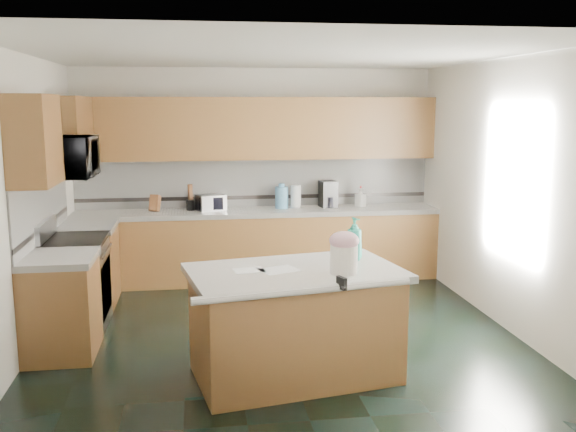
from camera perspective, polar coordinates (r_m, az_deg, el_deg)
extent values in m
plane|color=black|center=(6.47, -0.89, -10.40)|extent=(4.60, 4.60, 0.00)
plane|color=white|center=(6.08, -0.96, 14.21)|extent=(4.60, 4.60, 0.00)
cube|color=silver|center=(8.42, -2.93, 3.81)|extent=(4.60, 0.04, 2.70)
cube|color=silver|center=(3.88, 3.44, -3.45)|extent=(4.60, 0.04, 2.70)
cube|color=silver|center=(6.28, -22.44, 0.97)|extent=(0.04, 4.60, 2.70)
cube|color=silver|center=(6.82, 18.81, 1.85)|extent=(0.04, 4.60, 2.70)
cube|color=#472B14|center=(8.25, -2.67, -2.79)|extent=(4.60, 0.60, 0.86)
cube|color=white|center=(8.16, -2.69, 0.36)|extent=(4.60, 0.64, 0.06)
cube|color=#472B14|center=(8.19, -2.85, 7.78)|extent=(4.60, 0.33, 0.78)
cube|color=silver|center=(8.40, -2.90, 3.01)|extent=(4.60, 0.02, 0.63)
cube|color=black|center=(8.42, -2.89, 1.69)|extent=(4.60, 0.01, 0.05)
cube|color=#472B14|center=(7.63, -17.30, -4.30)|extent=(0.60, 0.82, 0.86)
cube|color=white|center=(7.53, -17.48, -0.90)|extent=(0.64, 0.82, 0.06)
cube|color=#472B14|center=(6.18, -19.51, -7.75)|extent=(0.60, 0.72, 0.86)
cube|color=white|center=(6.06, -19.76, -3.60)|extent=(0.64, 0.72, 0.06)
cube|color=silver|center=(6.81, -21.00, 0.74)|extent=(0.02, 2.30, 0.63)
cube|color=black|center=(6.84, -20.85, -0.87)|extent=(0.01, 2.30, 0.05)
cube|color=#472B14|center=(7.57, -18.75, 7.10)|extent=(0.33, 1.09, 0.78)
cube|color=#472B14|center=(5.94, -21.64, 6.29)|extent=(0.33, 0.72, 0.78)
cube|color=#B7B7BC|center=(6.87, -18.33, -5.82)|extent=(0.60, 0.76, 0.88)
cube|color=black|center=(6.84, -15.90, -6.12)|extent=(0.02, 0.68, 0.55)
cube|color=black|center=(6.76, -18.54, -2.07)|extent=(0.62, 0.78, 0.04)
cylinder|color=#B7B7BC|center=(6.74, -15.80, -3.01)|extent=(0.02, 0.66, 0.02)
cube|color=#B7B7BC|center=(6.79, -20.75, -1.11)|extent=(0.06, 0.76, 0.18)
imported|color=#B7B7BC|center=(6.65, -18.93, 4.97)|extent=(0.50, 0.73, 0.41)
cube|color=#472B14|center=(5.37, 0.61, -9.82)|extent=(1.74, 1.18, 0.86)
cube|color=white|center=(5.24, 0.62, -5.08)|extent=(1.85, 1.30, 0.06)
cylinder|color=white|center=(4.76, 1.56, -6.64)|extent=(1.68, 0.36, 0.06)
cylinder|color=white|center=(5.10, 4.99, -3.84)|extent=(0.22, 0.22, 0.23)
ellipsoid|color=#D498A8|center=(5.07, 5.02, -2.19)|extent=(0.24, 0.24, 0.15)
cylinder|color=tan|center=(5.06, 5.02, -1.64)|extent=(0.08, 0.03, 0.03)
sphere|color=tan|center=(5.05, 4.59, -1.65)|extent=(0.04, 0.04, 0.04)
sphere|color=tan|center=(5.07, 5.46, -1.62)|extent=(0.04, 0.04, 0.04)
imported|color=teal|center=(5.53, 5.91, -2.04)|extent=(0.18, 0.18, 0.37)
cube|color=white|center=(5.21, -0.83, -4.81)|extent=(0.36, 0.32, 0.00)
cube|color=white|center=(5.20, -3.48, -4.84)|extent=(0.27, 0.22, 0.00)
cube|color=black|center=(4.82, 4.79, -5.97)|extent=(0.07, 0.11, 0.09)
cylinder|color=black|center=(4.76, 4.95, -6.40)|extent=(0.02, 0.07, 0.02)
cube|color=#472814|center=(8.17, -11.75, 1.12)|extent=(0.16, 0.18, 0.22)
cylinder|color=black|center=(8.19, -8.66, 0.98)|extent=(0.11, 0.11, 0.13)
cylinder|color=#472814|center=(8.17, -8.69, 2.12)|extent=(0.06, 0.06, 0.20)
cube|color=#B7B7BC|center=(8.16, -6.87, 1.21)|extent=(0.40, 0.34, 0.20)
cube|color=black|center=(8.05, -6.85, 1.09)|extent=(0.30, 0.01, 0.16)
cylinder|color=white|center=(8.30, 0.70, 1.76)|extent=(0.13, 0.13, 0.29)
cylinder|color=#B7B7BC|center=(8.32, 0.70, 0.81)|extent=(0.19, 0.19, 0.01)
cylinder|color=#5999C7|center=(8.23, -0.57, 1.65)|extent=(0.17, 0.17, 0.28)
cylinder|color=#5999C7|center=(8.21, -0.57, 2.75)|extent=(0.08, 0.08, 0.04)
cube|color=black|center=(8.35, 3.59, 1.97)|extent=(0.23, 0.24, 0.34)
cylinder|color=black|center=(8.31, 3.65, 1.23)|extent=(0.14, 0.14, 0.14)
imported|color=white|center=(8.42, 6.47, 1.65)|extent=(0.15, 0.15, 0.24)
cylinder|color=red|center=(8.41, 6.48, 2.57)|extent=(0.02, 0.02, 0.03)
cube|color=white|center=(6.61, 19.43, 2.89)|extent=(0.02, 1.40, 1.10)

